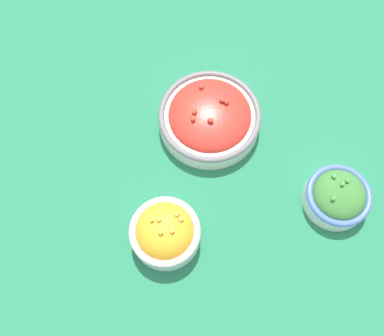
# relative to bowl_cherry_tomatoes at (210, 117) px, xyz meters

# --- Properties ---
(ground_plane) EXTENTS (3.00, 3.00, 0.00)m
(ground_plane) POSITION_rel_bowl_cherry_tomatoes_xyz_m (-0.06, 0.09, -0.03)
(ground_plane) COLOR #23704C
(bowl_cherry_tomatoes) EXTENTS (0.20, 0.20, 0.07)m
(bowl_cherry_tomatoes) POSITION_rel_bowl_cherry_tomatoes_xyz_m (0.00, 0.00, 0.00)
(bowl_cherry_tomatoes) COLOR silver
(bowl_cherry_tomatoes) RESTS_ON ground_plane
(bowl_squash) EXTENTS (0.12, 0.12, 0.08)m
(bowl_squash) POSITION_rel_bowl_cherry_tomatoes_xyz_m (-0.12, 0.20, 0.01)
(bowl_squash) COLOR silver
(bowl_squash) RESTS_ON ground_plane
(bowl_broccoli) EXTENTS (0.12, 0.12, 0.06)m
(bowl_broccoli) POSITION_rel_bowl_cherry_tomatoes_xyz_m (-0.26, -0.07, -0.00)
(bowl_broccoli) COLOR white
(bowl_broccoli) RESTS_ON ground_plane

